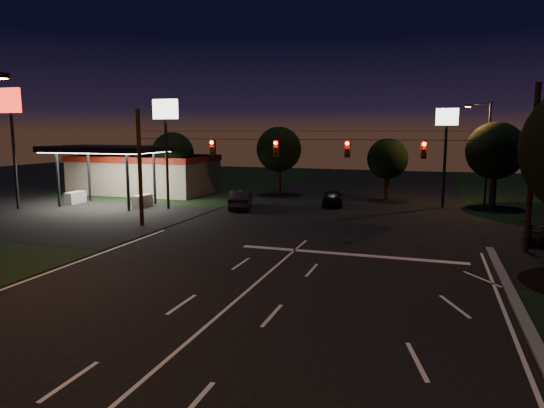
% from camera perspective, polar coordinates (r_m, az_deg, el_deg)
% --- Properties ---
extents(ground, '(140.00, 140.00, 0.00)m').
position_cam_1_polar(ground, '(16.58, -8.37, -14.54)').
color(ground, black).
rests_on(ground, ground).
extents(cross_street_left, '(20.00, 16.00, 0.02)m').
position_cam_1_polar(cross_street_left, '(40.54, -23.76, -1.40)').
color(cross_street_left, black).
rests_on(cross_street_left, ground).
extents(stop_bar, '(12.00, 0.50, 0.01)m').
position_cam_1_polar(stop_bar, '(26.22, 9.07, -5.87)').
color(stop_bar, silver).
rests_on(stop_bar, ground).
extents(utility_pole_right, '(0.30, 0.30, 9.00)m').
position_cam_1_polar(utility_pole_right, '(29.76, 27.65, -5.03)').
color(utility_pole_right, black).
rests_on(utility_pole_right, ground).
extents(utility_pole_left, '(0.28, 0.28, 8.00)m').
position_cam_1_polar(utility_pole_left, '(34.91, -15.03, -2.47)').
color(utility_pole_left, black).
rests_on(utility_pole_left, ground).
extents(signal_span, '(24.00, 0.40, 1.56)m').
position_cam_1_polar(signal_span, '(29.41, 4.60, 6.60)').
color(signal_span, black).
rests_on(signal_span, ground).
extents(gas_station, '(14.20, 16.10, 5.25)m').
position_cam_1_polar(gas_station, '(52.74, -14.98, 3.78)').
color(gas_station, gray).
rests_on(gas_station, ground).
extents(pole_sign_left_near, '(2.20, 0.30, 9.10)m').
position_cam_1_polar(pole_sign_left_near, '(41.30, -12.39, 9.02)').
color(pole_sign_left_near, black).
rests_on(pole_sign_left_near, ground).
extents(pole_sign_left_far, '(2.00, 0.30, 10.00)m').
position_cam_1_polar(pole_sign_left_far, '(45.66, -28.33, 8.94)').
color(pole_sign_left_far, black).
rests_on(pole_sign_left_far, ground).
extents(pole_sign_right, '(1.80, 0.30, 8.40)m').
position_cam_1_polar(pole_sign_right, '(43.61, 19.81, 7.71)').
color(pole_sign_right, black).
rests_on(pole_sign_right, ground).
extents(street_light_right_far, '(2.20, 0.35, 9.00)m').
position_cam_1_polar(street_light_right_far, '(45.82, 23.75, 6.26)').
color(street_light_right_far, black).
rests_on(street_light_right_far, ground).
extents(tree_far_a, '(4.20, 4.20, 6.42)m').
position_cam_1_polar(tree_far_a, '(50.37, -11.51, 5.82)').
color(tree_far_a, black).
rests_on(tree_far_a, ground).
extents(tree_far_b, '(4.60, 4.60, 6.98)m').
position_cam_1_polar(tree_far_b, '(50.04, 0.87, 6.38)').
color(tree_far_b, black).
rests_on(tree_far_b, ground).
extents(tree_far_c, '(3.80, 3.80, 5.86)m').
position_cam_1_polar(tree_far_c, '(46.94, 13.46, 5.14)').
color(tree_far_c, black).
rests_on(tree_far_c, ground).
extents(tree_far_d, '(4.80, 4.80, 7.30)m').
position_cam_1_polar(tree_far_d, '(45.05, 24.82, 5.64)').
color(tree_far_d, black).
rests_on(tree_far_d, ground).
extents(car_oncoming_a, '(2.38, 4.55, 1.48)m').
position_cam_1_polar(car_oncoming_a, '(42.95, 7.16, 0.77)').
color(car_oncoming_a, black).
rests_on(car_oncoming_a, ground).
extents(car_oncoming_b, '(2.98, 5.08, 1.58)m').
position_cam_1_polar(car_oncoming_b, '(41.05, -3.69, 0.54)').
color(car_oncoming_b, black).
rests_on(car_oncoming_b, ground).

